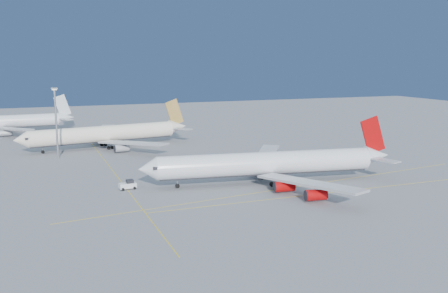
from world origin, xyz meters
TOP-DOWN VIEW (x-y plane):
  - ground at (0.00, 0.00)m, footprint 500.00×500.00m
  - taxiway_lines at (-14.71, 6.34)m, footprint 118.86×140.00m
  - airliner_virgin at (-2.72, 0.56)m, footprint 69.79×62.19m
  - airliner_etihad at (-35.31, 71.25)m, footprint 65.67×60.00m
  - airliner_third at (-73.33, 126.04)m, footprint 61.98×57.11m
  - pushback_tug at (-39.70, 7.58)m, footprint 4.43×2.95m
  - light_mast at (-53.95, 56.10)m, footprint 2.03×2.03m

SIDE VIEW (x-z plane):
  - ground at x=0.00m, z-range 0.00..0.00m
  - taxiway_lines at x=-14.71m, z-range 0.00..0.02m
  - pushback_tug at x=-39.70m, z-range -0.09..2.30m
  - airliner_third at x=-73.33m, z-range -3.28..13.35m
  - airliner_virgin at x=-2.72m, z-range -3.42..13.81m
  - airliner_etihad at x=-35.31m, z-range -3.36..13.82m
  - light_mast at x=-53.95m, z-range 2.11..25.55m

